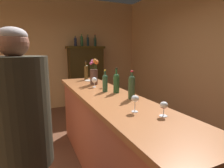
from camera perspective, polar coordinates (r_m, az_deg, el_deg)
wall_back at (r=5.19m, az=-18.36°, el=8.86°), size 4.98×0.12×2.96m
bar_counter at (r=2.36m, az=-1.07°, el=-15.96°), size 0.64×2.89×1.05m
display_cabinet at (r=5.10m, az=-8.17°, el=2.50°), size 0.99×0.44×1.69m
wine_bottle_chardonnay at (r=2.27m, az=1.37°, el=0.61°), size 0.08×0.08×0.31m
wine_bottle_syrah at (r=1.99m, az=6.20°, el=-0.57°), size 0.07×0.07×0.31m
wine_bottle_pinot at (r=2.33m, az=-2.21°, el=0.57°), size 0.07×0.07×0.29m
wine_bottle_rose at (r=3.33m, az=-8.14°, el=3.89°), size 0.07×0.07×0.34m
wine_glass_front at (r=1.53m, az=15.95°, el=-6.67°), size 0.07×0.07×0.12m
wine_glass_mid at (r=2.61m, az=-2.37°, el=1.07°), size 0.07×0.07×0.14m
wine_glass_rear at (r=2.64m, az=-5.59°, el=1.20°), size 0.08×0.08×0.14m
wine_glass_spare at (r=1.58m, az=7.24°, el=-4.79°), size 0.07×0.07×0.15m
flower_arrangement at (r=2.85m, az=-5.69°, el=3.26°), size 0.14×0.15×0.40m
cheese_plate at (r=3.21m, az=-7.09°, el=1.09°), size 0.17×0.17×0.01m
display_bottle_left at (r=4.99m, az=-11.43°, el=12.99°), size 0.07×0.07×0.28m
display_bottle_midleft at (r=5.03m, az=-9.46°, el=13.30°), size 0.07×0.07×0.33m
display_bottle_center at (r=5.08m, az=-7.58°, el=13.24°), size 0.06×0.06×0.33m
display_bottle_midright at (r=5.14m, az=-5.32°, el=13.24°), size 0.07×0.07×0.32m
patron_tall at (r=1.37m, az=-26.01°, el=-18.83°), size 0.37×0.37×1.71m
patron_in_navy at (r=3.04m, az=-24.81°, el=-4.81°), size 0.34×0.34×1.50m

